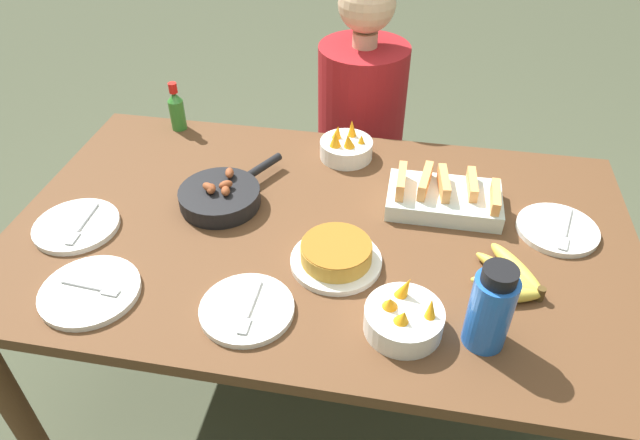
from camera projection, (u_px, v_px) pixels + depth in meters
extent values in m
plane|color=#474C38|center=(320.00, 389.00, 1.99)|extent=(14.00, 14.00, 0.00)
cube|color=brown|center=(320.00, 234.00, 1.54)|extent=(1.66, 0.98, 0.03)
cylinder|color=brown|center=(13.00, 405.00, 1.55)|extent=(0.07, 0.07, 0.70)
cylinder|color=brown|center=(145.00, 211.00, 2.21)|extent=(0.07, 0.07, 0.70)
cylinder|color=brown|center=(559.00, 260.00, 1.99)|extent=(0.07, 0.07, 0.70)
ellipsoid|color=gold|center=(516.00, 269.00, 1.38)|extent=(0.14, 0.19, 0.04)
ellipsoid|color=gold|center=(509.00, 274.00, 1.37)|extent=(0.17, 0.15, 0.03)
ellipsoid|color=gold|center=(511.00, 283.00, 1.35)|extent=(0.15, 0.09, 0.03)
ellipsoid|color=gold|center=(507.00, 287.00, 1.33)|extent=(0.17, 0.06, 0.04)
ellipsoid|color=gold|center=(511.00, 295.00, 1.31)|extent=(0.16, 0.07, 0.04)
cylinder|color=#4C3819|center=(540.00, 294.00, 1.32)|extent=(0.02, 0.02, 0.04)
cube|color=silver|center=(444.00, 200.00, 1.58)|extent=(0.31, 0.19, 0.05)
cube|color=#F29E56|center=(401.00, 182.00, 1.57)|extent=(0.02, 0.13, 0.05)
cube|color=#F29E56|center=(425.00, 182.00, 1.57)|extent=(0.04, 0.14, 0.05)
cube|color=#F29E56|center=(444.00, 184.00, 1.56)|extent=(0.04, 0.13, 0.05)
cube|color=#F29E56|center=(472.00, 185.00, 1.57)|extent=(0.03, 0.12, 0.04)
cube|color=#F29E56|center=(495.00, 197.00, 1.52)|extent=(0.03, 0.13, 0.04)
cylinder|color=black|center=(221.00, 203.00, 1.60)|extent=(0.22, 0.22, 0.01)
cylinder|color=black|center=(220.00, 196.00, 1.59)|extent=(0.23, 0.23, 0.04)
cylinder|color=black|center=(264.00, 166.00, 1.69)|extent=(0.09, 0.13, 0.02)
ellipsoid|color=brown|center=(229.00, 173.00, 1.61)|extent=(0.03, 0.05, 0.02)
ellipsoid|color=brown|center=(226.00, 185.00, 1.57)|extent=(0.05, 0.05, 0.03)
ellipsoid|color=brown|center=(226.00, 191.00, 1.55)|extent=(0.04, 0.04, 0.03)
ellipsoid|color=brown|center=(211.00, 189.00, 1.55)|extent=(0.03, 0.04, 0.03)
ellipsoid|color=brown|center=(209.00, 188.00, 1.56)|extent=(0.05, 0.05, 0.03)
cylinder|color=white|center=(336.00, 261.00, 1.42)|extent=(0.23, 0.23, 0.02)
cylinder|color=gold|center=(336.00, 252.00, 1.40)|extent=(0.18, 0.18, 0.04)
cylinder|color=#9B601E|center=(336.00, 245.00, 1.38)|extent=(0.17, 0.17, 0.00)
cylinder|color=white|center=(247.00, 309.00, 1.29)|extent=(0.22, 0.22, 0.02)
cylinder|color=#B2B2B7|center=(255.00, 299.00, 1.30)|extent=(0.01, 0.12, 0.01)
cube|color=#B2B2B7|center=(244.00, 326.00, 1.24)|extent=(0.02, 0.05, 0.00)
cylinder|color=white|center=(557.00, 229.00, 1.51)|extent=(0.21, 0.21, 0.02)
cylinder|color=#B2B2B7|center=(568.00, 223.00, 1.51)|extent=(0.04, 0.13, 0.01)
cube|color=#B2B2B7|center=(564.00, 243.00, 1.45)|extent=(0.03, 0.06, 0.00)
cylinder|color=white|center=(90.00, 291.00, 1.34)|extent=(0.23, 0.23, 0.02)
cylinder|color=#B2B2B7|center=(82.00, 286.00, 1.34)|extent=(0.11, 0.02, 0.01)
cube|color=#B2B2B7|center=(110.00, 292.00, 1.32)|extent=(0.04, 0.03, 0.00)
cylinder|color=white|center=(77.00, 226.00, 1.52)|extent=(0.22, 0.22, 0.02)
cylinder|color=#B2B2B7|center=(88.00, 218.00, 1.53)|extent=(0.01, 0.12, 0.01)
cube|color=#B2B2B7|center=(73.00, 238.00, 1.47)|extent=(0.02, 0.05, 0.00)
cylinder|color=white|center=(346.00, 149.00, 1.78)|extent=(0.16, 0.16, 0.06)
cone|color=orange|center=(361.00, 140.00, 1.75)|extent=(0.03, 0.03, 0.04)
cone|color=orange|center=(352.00, 129.00, 1.78)|extent=(0.04, 0.04, 0.06)
cone|color=orange|center=(337.00, 133.00, 1.77)|extent=(0.05, 0.05, 0.05)
cone|color=orange|center=(335.00, 140.00, 1.73)|extent=(0.06, 0.06, 0.06)
cone|color=orange|center=(348.00, 142.00, 1.73)|extent=(0.05, 0.05, 0.05)
cylinder|color=white|center=(404.00, 320.00, 1.24)|extent=(0.17, 0.17, 0.06)
cone|color=orange|center=(431.00, 309.00, 1.20)|extent=(0.03, 0.04, 0.05)
cone|color=orange|center=(405.00, 288.00, 1.24)|extent=(0.05, 0.03, 0.06)
cone|color=orange|center=(390.00, 304.00, 1.22)|extent=(0.04, 0.05, 0.05)
cone|color=orange|center=(403.00, 318.00, 1.19)|extent=(0.05, 0.04, 0.04)
cylinder|color=blue|center=(490.00, 312.00, 1.18)|extent=(0.09, 0.09, 0.18)
cylinder|color=black|center=(500.00, 276.00, 1.11)|extent=(0.07, 0.07, 0.03)
cylinder|color=#337F2D|center=(178.00, 115.00, 1.90)|extent=(0.05, 0.05, 0.10)
cone|color=#337F2D|center=(174.00, 97.00, 1.86)|extent=(0.05, 0.05, 0.03)
cylinder|color=red|center=(173.00, 88.00, 1.84)|extent=(0.03, 0.03, 0.03)
cube|color=black|center=(356.00, 213.00, 2.42)|extent=(0.35, 0.35, 0.42)
cylinder|color=maroon|center=(361.00, 114.00, 2.12)|extent=(0.32, 0.32, 0.52)
cylinder|color=#DBB28E|center=(365.00, 39.00, 1.94)|extent=(0.09, 0.09, 0.05)
sphere|color=#DBB28E|center=(367.00, 3.00, 1.86)|extent=(0.19, 0.19, 0.19)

